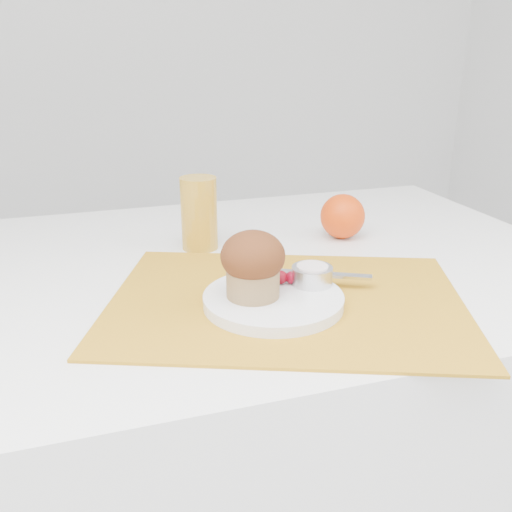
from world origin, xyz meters
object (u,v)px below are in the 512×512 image
object	(u,v)px
plate	(273,300)
table	(239,442)
muffin	(253,264)
orange	(343,216)
juice_glass	(199,213)

from	to	relation	value
plate	table	bearing A→B (deg)	90.16
table	muffin	xyz separation A→B (m)	(-0.03, -0.18, 0.44)
orange	muffin	world-z (taller)	muffin
plate	juice_glass	xyz separation A→B (m)	(-0.04, 0.28, 0.05)
table	orange	world-z (taller)	orange
table	plate	distance (m)	0.43
orange	juice_glass	distance (m)	0.27
plate	juice_glass	distance (m)	0.29
table	plate	world-z (taller)	plate
orange	muffin	xyz separation A→B (m)	(-0.26, -0.25, 0.03)
plate	orange	world-z (taller)	orange
plate	orange	distance (m)	0.34
table	juice_glass	size ratio (longest dim) A/B	9.16
orange	muffin	bearing A→B (deg)	-136.02
table	juice_glass	world-z (taller)	juice_glass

